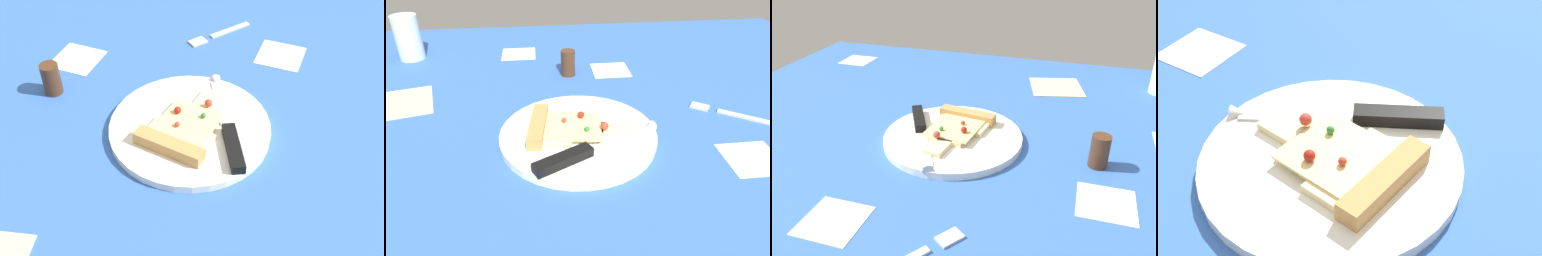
% 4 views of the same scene
% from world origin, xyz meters
% --- Properties ---
extents(ground_plane, '(1.33, 1.33, 0.03)m').
position_xyz_m(ground_plane, '(0.00, 0.00, -0.01)').
color(ground_plane, '#3360B7').
rests_on(ground_plane, ground).
extents(plate, '(0.27, 0.27, 0.01)m').
position_xyz_m(plate, '(-0.03, 0.09, 0.01)').
color(plate, white).
rests_on(plate, ground_plane).
extents(pizza_slice, '(0.12, 0.18, 0.03)m').
position_xyz_m(pizza_slice, '(-0.02, 0.11, 0.02)').
color(pizza_slice, beige).
rests_on(pizza_slice, plate).
extents(knife, '(0.13, 0.22, 0.02)m').
position_xyz_m(knife, '(-0.09, 0.08, 0.02)').
color(knife, silver).
rests_on(knife, plate).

